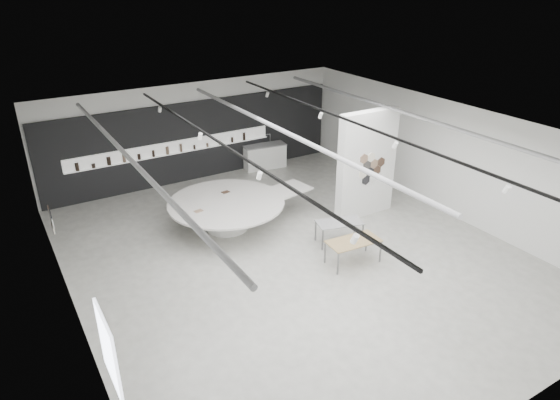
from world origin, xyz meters
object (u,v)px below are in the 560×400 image
display_island (229,210)px  sample_table_stone (339,224)px  kitchen_counter (265,156)px  partition_column (367,165)px  sample_table_wood (353,242)px

display_island → sample_table_stone: (2.43, -2.61, 0.03)m
sample_table_stone → display_island: bearing=132.9°
sample_table_stone → kitchen_counter: (1.19, 6.67, -0.14)m
partition_column → sample_table_stone: 2.51m
sample_table_wood → kitchen_counter: kitchen_counter is taller
partition_column → sample_table_wood: 3.41m
display_island → sample_table_stone: display_island is taller
partition_column → kitchen_counter: (-0.72, 5.54, -1.30)m
partition_column → kitchen_counter: size_ratio=1.95×
display_island → sample_table_wood: display_island is taller
sample_table_stone → sample_table_wood: bearing=-108.1°
sample_table_wood → kitchen_counter: 7.95m
display_island → partition_column: bearing=-28.5°
display_island → sample_table_wood: size_ratio=3.30×
kitchen_counter → display_island: bearing=-124.4°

